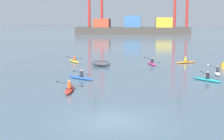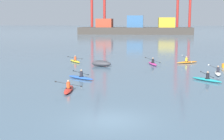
{
  "view_description": "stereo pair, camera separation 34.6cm",
  "coord_description": "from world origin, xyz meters",
  "px_view_note": "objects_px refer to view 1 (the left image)",
  "views": [
    {
      "loc": [
        1.64,
        -18.01,
        5.67
      ],
      "look_at": [
        -1.55,
        15.45,
        0.6
      ],
      "focal_mm": 52.22,
      "sensor_mm": 36.0,
      "label": 1
    },
    {
      "loc": [
        1.98,
        -17.97,
        5.67
      ],
      "look_at": [
        -1.55,
        15.45,
        0.6
      ],
      "focal_mm": 52.22,
      "sensor_mm": 36.0,
      "label": 2
    }
  ],
  "objects_px": {
    "kayak_red": "(69,89)",
    "kayak_yellow": "(74,61)",
    "kayak_blue": "(81,77)",
    "kayak_magenta": "(152,63)",
    "container_barge": "(133,28)",
    "kayak_teal": "(207,79)",
    "capsized_dinghy": "(101,64)",
    "kayak_white": "(217,73)",
    "kayak_orange": "(186,62)"
  },
  "relations": [
    {
      "from": "capsized_dinghy",
      "to": "kayak_teal",
      "type": "distance_m",
      "value": 14.52
    },
    {
      "from": "kayak_yellow",
      "to": "container_barge",
      "type": "bearing_deg",
      "value": 87.06
    },
    {
      "from": "capsized_dinghy",
      "to": "kayak_magenta",
      "type": "height_order",
      "value": "kayak_magenta"
    },
    {
      "from": "container_barge",
      "to": "kayak_red",
      "type": "bearing_deg",
      "value": -90.71
    },
    {
      "from": "kayak_red",
      "to": "kayak_magenta",
      "type": "bearing_deg",
      "value": 67.44
    },
    {
      "from": "container_barge",
      "to": "kayak_white",
      "type": "height_order",
      "value": "container_barge"
    },
    {
      "from": "kayak_blue",
      "to": "kayak_magenta",
      "type": "height_order",
      "value": "kayak_magenta"
    },
    {
      "from": "kayak_red",
      "to": "kayak_yellow",
      "type": "bearing_deg",
      "value": 100.88
    },
    {
      "from": "capsized_dinghy",
      "to": "kayak_teal",
      "type": "relative_size",
      "value": 0.97
    },
    {
      "from": "kayak_orange",
      "to": "kayak_yellow",
      "type": "bearing_deg",
      "value": -178.38
    },
    {
      "from": "capsized_dinghy",
      "to": "kayak_yellow",
      "type": "distance_m",
      "value": 5.74
    },
    {
      "from": "container_barge",
      "to": "kayak_blue",
      "type": "height_order",
      "value": "container_barge"
    },
    {
      "from": "kayak_red",
      "to": "kayak_magenta",
      "type": "relative_size",
      "value": 1.0
    },
    {
      "from": "kayak_teal",
      "to": "kayak_blue",
      "type": "distance_m",
      "value": 12.2
    },
    {
      "from": "kayak_white",
      "to": "kayak_blue",
      "type": "height_order",
      "value": "kayak_white"
    },
    {
      "from": "kayak_yellow",
      "to": "kayak_white",
      "type": "bearing_deg",
      "value": -26.39
    },
    {
      "from": "capsized_dinghy",
      "to": "kayak_magenta",
      "type": "distance_m",
      "value": 6.86
    },
    {
      "from": "capsized_dinghy",
      "to": "kayak_red",
      "type": "xyz_separation_m",
      "value": [
        -0.64,
        -14.84,
        -0.18
      ]
    },
    {
      "from": "kayak_orange",
      "to": "kayak_magenta",
      "type": "bearing_deg",
      "value": -156.44
    },
    {
      "from": "kayak_white",
      "to": "container_barge",
      "type": "bearing_deg",
      "value": 96.66
    },
    {
      "from": "kayak_blue",
      "to": "kayak_magenta",
      "type": "distance_m",
      "value": 13.52
    },
    {
      "from": "container_barge",
      "to": "capsized_dinghy",
      "type": "relative_size",
      "value": 17.3
    },
    {
      "from": "container_barge",
      "to": "capsized_dinghy",
      "type": "xyz_separation_m",
      "value": [
        -0.81,
        -102.11,
        -2.23
      ]
    },
    {
      "from": "capsized_dinghy",
      "to": "kayak_white",
      "type": "xyz_separation_m",
      "value": [
        13.3,
        -4.83,
        -0.18
      ]
    },
    {
      "from": "container_barge",
      "to": "kayak_blue",
      "type": "distance_m",
      "value": 111.27
    },
    {
      "from": "capsized_dinghy",
      "to": "kayak_yellow",
      "type": "bearing_deg",
      "value": 137.59
    },
    {
      "from": "kayak_blue",
      "to": "kayak_yellow",
      "type": "height_order",
      "value": "kayak_blue"
    },
    {
      "from": "kayak_magenta",
      "to": "kayak_blue",
      "type": "bearing_deg",
      "value": -122.52
    },
    {
      "from": "kayak_red",
      "to": "capsized_dinghy",
      "type": "bearing_deg",
      "value": 87.52
    },
    {
      "from": "container_barge",
      "to": "kayak_magenta",
      "type": "relative_size",
      "value": 14.11
    },
    {
      "from": "kayak_blue",
      "to": "kayak_magenta",
      "type": "xyz_separation_m",
      "value": [
        7.27,
        11.4,
        0.0
      ]
    },
    {
      "from": "kayak_red",
      "to": "kayak_magenta",
      "type": "distance_m",
      "value": 18.54
    },
    {
      "from": "kayak_white",
      "to": "kayak_yellow",
      "type": "relative_size",
      "value": 1.09
    },
    {
      "from": "kayak_red",
      "to": "kayak_blue",
      "type": "xyz_separation_m",
      "value": [
        -0.16,
        5.72,
        -0.0
      ]
    },
    {
      "from": "kayak_white",
      "to": "kayak_magenta",
      "type": "xyz_separation_m",
      "value": [
        -6.83,
        7.11,
        -0.0
      ]
    },
    {
      "from": "container_barge",
      "to": "kayak_magenta",
      "type": "height_order",
      "value": "container_barge"
    },
    {
      "from": "kayak_yellow",
      "to": "kayak_orange",
      "type": "bearing_deg",
      "value": 1.62
    },
    {
      "from": "container_barge",
      "to": "kayak_red",
      "type": "xyz_separation_m",
      "value": [
        -1.45,
        -116.95,
        -2.41
      ]
    },
    {
      "from": "kayak_orange",
      "to": "kayak_teal",
      "type": "height_order",
      "value": "kayak_teal"
    },
    {
      "from": "kayak_blue",
      "to": "capsized_dinghy",
      "type": "bearing_deg",
      "value": 84.99
    },
    {
      "from": "kayak_teal",
      "to": "kayak_yellow",
      "type": "relative_size",
      "value": 0.91
    },
    {
      "from": "kayak_white",
      "to": "kayak_red",
      "type": "relative_size",
      "value": 1.0
    },
    {
      "from": "kayak_yellow",
      "to": "kayak_magenta",
      "type": "relative_size",
      "value": 0.92
    },
    {
      "from": "kayak_white",
      "to": "kayak_red",
      "type": "bearing_deg",
      "value": -144.32
    },
    {
      "from": "capsized_dinghy",
      "to": "kayak_white",
      "type": "height_order",
      "value": "kayak_white"
    },
    {
      "from": "container_barge",
      "to": "kayak_teal",
      "type": "distance_m",
      "value": 111.62
    },
    {
      "from": "container_barge",
      "to": "kayak_yellow",
      "type": "relative_size",
      "value": 15.3
    },
    {
      "from": "kayak_white",
      "to": "kayak_yellow",
      "type": "height_order",
      "value": "kayak_white"
    },
    {
      "from": "capsized_dinghy",
      "to": "kayak_magenta",
      "type": "bearing_deg",
      "value": 19.4
    },
    {
      "from": "kayak_yellow",
      "to": "kayak_magenta",
      "type": "height_order",
      "value": "kayak_magenta"
    }
  ]
}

